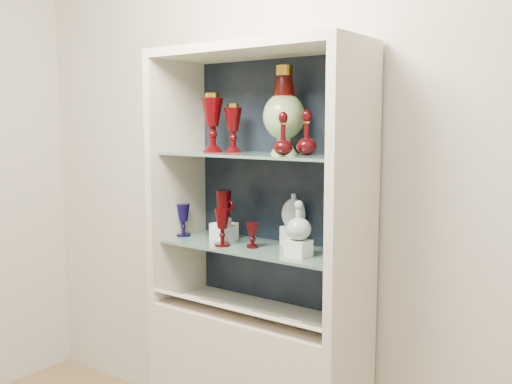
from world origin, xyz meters
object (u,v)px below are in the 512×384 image
Objects in this scene: pedestal_lamp_right at (233,128)px; clear_square_bottle at (229,230)px; lidded_bowl at (343,147)px; ruby_pitcher at (224,207)px; ruby_decanter_a at (283,131)px; clear_round_decanter at (299,221)px; ruby_goblet_tall at (222,227)px; pedestal_lamp_left at (212,123)px; enamel_urn at (284,110)px; cameo_medallion at (346,217)px; ruby_decanter_b at (307,131)px; flat_flask at (294,209)px; ruby_goblet_small at (253,235)px; cobalt_goblet at (183,220)px.

clear_square_bottle is (0.02, -0.06, -0.47)m from pedestal_lamp_right.
lidded_bowl is 0.73m from ruby_pitcher.
clear_square_bottle is (0.08, -0.06, -0.10)m from ruby_pitcher.
ruby_decanter_a reaches higher than clear_round_decanter.
lidded_bowl reaches higher than ruby_goblet_tall.
lidded_bowl is (0.70, -0.03, -0.09)m from pedestal_lamp_left.
cameo_medallion is (0.30, 0.03, -0.45)m from enamel_urn.
ruby_pitcher is at bearing -179.91° from ruby_decanter_b.
ruby_decanter_b is (0.40, -0.00, -0.01)m from pedestal_lamp_right.
ruby_goblet_tall is at bearing -166.00° from flat_flask.
ruby_decanter_b is at bearing -0.26° from pedestal_lamp_right.
ruby_decanter_a is 1.28× the size of clear_round_decanter.
clear_round_decanter is at bearing -77.01° from ruby_decanter_b.
pedestal_lamp_right is 2.64× the size of lidded_bowl.
ruby_goblet_small is (-0.10, -0.10, -0.56)m from enamel_urn.
ruby_goblet_small is at bearing -164.51° from ruby_decanter_b.
clear_round_decanter is (-0.19, -0.03, -0.31)m from lidded_bowl.
flat_flask is (-0.11, 0.08, -0.35)m from ruby_decanter_b.
ruby_decanter_b is 0.53m from ruby_goblet_small.
ruby_goblet_tall is (-0.23, -0.15, -0.53)m from enamel_urn.
cameo_medallion is at bearing 35.52° from ruby_decanter_a.
ruby_decanter_a is (0.08, -0.13, -0.09)m from enamel_urn.
ruby_decanter_a reaches higher than clear_square_bottle.
clear_round_decanter is at bearing -171.92° from lidded_bowl.
enamel_urn is 4.54× the size of lidded_bowl.
pedestal_lamp_right reaches higher than cobalt_goblet.
cameo_medallion is at bearing 8.72° from pedestal_lamp_left.
enamel_urn is at bearing 11.10° from pedestal_lamp_left.
ruby_goblet_tall is 1.39× the size of clear_square_bottle.
cameo_medallion is at bearing 48.46° from clear_round_decanter.
pedestal_lamp_right is at bearing 110.45° from clear_square_bottle.
enamel_urn is 2.39× the size of cobalt_goblet.
ruby_decanter_b is 1.19× the size of ruby_goblet_tall.
flat_flask reaches higher than clear_round_decanter.
ruby_decanter_a is 0.56m from clear_square_bottle.
ruby_goblet_tall is 1.42× the size of cameo_medallion.
pedestal_lamp_left reaches higher than clear_square_bottle.
ruby_decanter_b is at bearing 102.99° from clear_round_decanter.
lidded_bowl is 0.96m from cobalt_goblet.
flat_flask is 0.27m from cameo_medallion.
ruby_goblet_tall is at bearing -162.42° from ruby_decanter_b.
cameo_medallion is at bearing 11.69° from ruby_pitcher.
pedestal_lamp_left is 0.56m from flat_flask.
enamel_urn is 3.19× the size of cameo_medallion.
cobalt_goblet is (-0.67, -0.05, -0.44)m from ruby_decanter_b.
cobalt_goblet is at bearing 179.30° from lidded_bowl.
lidded_bowl is at bearing 0.20° from ruby_pitcher.
lidded_bowl is 0.69× the size of clear_square_bottle.
flat_flask is (0.12, 0.15, 0.11)m from ruby_goblet_small.
ruby_goblet_tall is 0.33m from flat_flask.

